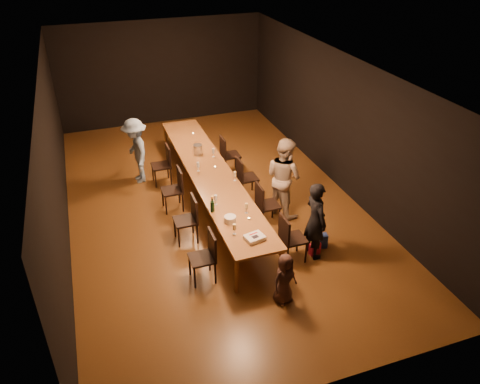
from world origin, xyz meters
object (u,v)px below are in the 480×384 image
object	(u,v)px
chair_left_3	(161,165)
child	(285,279)
chair_right_0	(293,238)
man_blue	(136,151)
chair_right_3	(231,155)
plate_stack	(230,219)
table	(210,174)
woman_tan	(284,177)
woman_birthday	(315,220)
chair_right_2	(248,177)
birthday_cake	(255,238)
champagne_bottle	(212,204)
chair_left_0	(202,258)
chair_left_1	(185,220)
ice_bucket	(198,149)
chair_left_2	(172,190)
chair_right_1	(268,204)

from	to	relation	value
chair_left_3	child	bearing A→B (deg)	-166.23
chair_right_0	chair_left_3	world-z (taller)	same
man_blue	chair_right_3	bearing A→B (deg)	77.12
plate_stack	table	bearing A→B (deg)	84.40
woman_tan	plate_stack	distance (m)	1.84
chair_left_3	woman_birthday	size ratio (longest dim) A/B	0.62
chair_right_2	birthday_cake	world-z (taller)	chair_right_2
woman_birthday	champagne_bottle	distance (m)	1.89
chair_right_3	plate_stack	bearing A→B (deg)	-18.32
chair_left_3	champagne_bottle	size ratio (longest dim) A/B	2.82
chair_left_0	chair_left_1	size ratio (longest dim) A/B	1.00
chair_right_0	woman_birthday	distance (m)	0.51
champagne_bottle	ice_bucket	distance (m)	2.46
child	chair_right_2	bearing A→B (deg)	62.91
chair_left_1	ice_bucket	xyz separation A→B (m)	(0.83, 2.13, 0.40)
chair_left_2	woman_tan	xyz separation A→B (m)	(2.16, -0.89, 0.38)
chair_right_2	woman_birthday	xyz separation A→B (m)	(0.42, -2.40, 0.29)
chair_right_3	child	world-z (taller)	chair_right_3
chair_left_0	champagne_bottle	xyz separation A→B (m)	(0.46, 0.89, 0.45)
chair_right_2	ice_bucket	xyz separation A→B (m)	(-0.87, 0.93, 0.40)
woman_birthday	chair_left_0	bearing A→B (deg)	84.97
chair_left_1	chair_left_0	bearing A→B (deg)	-180.00
chair_left_3	table	bearing A→B (deg)	-144.69
chair_left_2	woman_tan	world-z (taller)	woman_tan
chair_right_1	birthday_cake	world-z (taller)	chair_right_1
chair_left_1	table	bearing A→B (deg)	-35.31
woman_birthday	man_blue	distance (m)	4.68
woman_tan	child	world-z (taller)	woman_tan
child	plate_stack	world-z (taller)	child
woman_birthday	plate_stack	bearing A→B (deg)	67.55
chair_left_0	chair_left_1	distance (m)	1.20
child	chair_right_1	bearing A→B (deg)	57.50
chair_right_1	champagne_bottle	xyz separation A→B (m)	(-1.24, -0.31, 0.45)
ice_bucket	chair_left_0	bearing A→B (deg)	-103.96
chair_left_2	birthday_cake	bearing A→B (deg)	-160.96
chair_right_0	chair_left_0	distance (m)	1.70
table	woman_tan	world-z (taller)	woman_tan
table	chair_left_2	distance (m)	0.88
woman_birthday	man_blue	size ratio (longest dim) A/B	0.97
chair_left_3	woman_birthday	xyz separation A→B (m)	(2.12, -3.60, 0.29)
chair_left_1	champagne_bottle	world-z (taller)	champagne_bottle
table	woman_tan	size ratio (longest dim) A/B	3.53
chair_right_3	champagne_bottle	size ratio (longest dim) A/B	2.82
chair_left_3	woman_birthday	distance (m)	4.18
woman_tan	birthday_cake	world-z (taller)	woman_tan
chair_left_1	chair_right_0	bearing A→B (deg)	-125.22
chair_left_0	birthday_cake	world-z (taller)	chair_left_0
chair_left_1	child	distance (m)	2.41
chair_left_2	man_blue	world-z (taller)	man_blue
chair_left_1	chair_left_2	size ratio (longest dim) A/B	1.00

